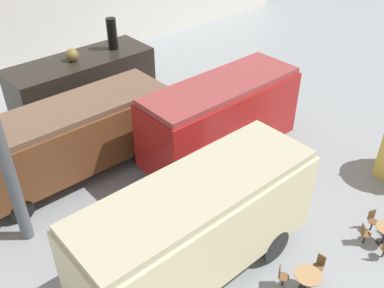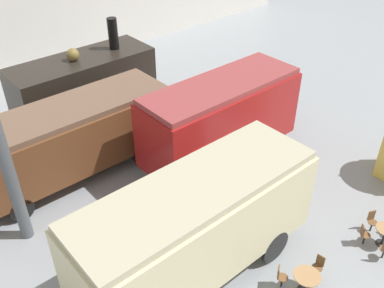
{
  "view_description": "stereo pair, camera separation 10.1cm",
  "coord_description": "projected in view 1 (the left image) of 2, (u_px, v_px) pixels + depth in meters",
  "views": [
    {
      "loc": [
        -9.71,
        -10.22,
        11.84
      ],
      "look_at": [
        0.08,
        1.0,
        1.6
      ],
      "focal_mm": 40.0,
      "sensor_mm": 36.0,
      "label": 1
    },
    {
      "loc": [
        -9.63,
        -10.29,
        11.84
      ],
      "look_at": [
        0.08,
        1.0,
        1.6
      ],
      "focal_mm": 40.0,
      "sensor_mm": 36.0,
      "label": 2
    }
  ],
  "objects": [
    {
      "name": "visitor_person",
      "position": [
        251.0,
        168.0,
        17.93
      ],
      "size": [
        0.34,
        0.34,
        1.61
      ],
      "color": "#262633",
      "rests_on": "ground_plane"
    },
    {
      "name": "streamlined_locomotive",
      "position": [
        231.0,
        112.0,
        18.82
      ],
      "size": [
        8.95,
        2.63,
        3.98
      ],
      "color": "maroon",
      "rests_on": "ground_plane"
    },
    {
      "name": "passenger_coach_vintage",
      "position": [
        198.0,
        223.0,
        13.23
      ],
      "size": [
        8.13,
        2.79,
        3.89
      ],
      "color": "beige",
      "rests_on": "ground_plane"
    },
    {
      "name": "ground_plane",
      "position": [
        206.0,
        185.0,
        18.32
      ],
      "size": [
        80.0,
        80.0,
        0.0
      ],
      "primitive_type": "plane",
      "color": "gray"
    },
    {
      "name": "steam_locomotive",
      "position": [
        83.0,
        82.0,
        22.15
      ],
      "size": [
        7.33,
        2.68,
        4.85
      ],
      "color": "black",
      "rests_on": "ground_plane"
    },
    {
      "name": "cafe_chair_4",
      "position": [
        364.0,
        233.0,
        15.36
      ],
      "size": [
        0.4,
        0.4,
        0.87
      ],
      "rotation": [
        0.0,
        0.0,
        5.55
      ],
      "color": "black",
      "rests_on": "ground_plane"
    },
    {
      "name": "cafe_chair_0",
      "position": [
        282.0,
        275.0,
        13.83
      ],
      "size": [
        0.4,
        0.4,
        0.87
      ],
      "rotation": [
        0.0,
        0.0,
        5.36
      ],
      "color": "black",
      "rests_on": "ground_plane"
    },
    {
      "name": "cafe_table_near",
      "position": [
        308.0,
        278.0,
        13.66
      ],
      "size": [
        0.88,
        0.88,
        0.72
      ],
      "color": "black",
      "rests_on": "ground_plane"
    },
    {
      "name": "backdrop_wall",
      "position": [
        29.0,
        0.0,
        25.51
      ],
      "size": [
        44.0,
        0.15,
        9.0
      ],
      "color": "silver",
      "rests_on": "ground_plane"
    },
    {
      "name": "support_pillar",
      "position": [
        1.0,
        148.0,
        13.66
      ],
      "size": [
        0.44,
        0.44,
        8.0
      ],
      "color": "#4C5156",
      "rests_on": "ground_plane"
    },
    {
      "name": "cafe_chair_2",
      "position": [
        320.0,
        264.0,
        14.19
      ],
      "size": [
        0.37,
        0.36,
        0.87
      ],
      "rotation": [
        0.0,
        0.0,
        9.55
      ],
      "color": "black",
      "rests_on": "ground_plane"
    },
    {
      "name": "passenger_coach_wooden",
      "position": [
        66.0,
        138.0,
        17.86
      ],
      "size": [
        9.3,
        2.81,
        3.28
      ],
      "color": "brown",
      "rests_on": "ground_plane"
    },
    {
      "name": "cafe_chair_3",
      "position": [
        372.0,
        219.0,
        15.94
      ],
      "size": [
        0.38,
        0.4,
        0.87
      ],
      "rotation": [
        0.0,
        0.0,
        4.3
      ],
      "color": "black",
      "rests_on": "ground_plane"
    }
  ]
}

